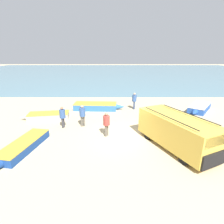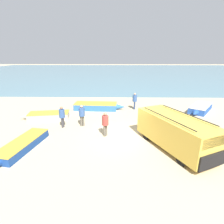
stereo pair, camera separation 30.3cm
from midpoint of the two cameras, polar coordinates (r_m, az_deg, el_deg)
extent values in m
plane|color=tan|center=(12.92, 2.76, -7.68)|extent=(200.00, 200.00, 0.00)
cube|color=slate|center=(63.86, 0.43, 13.15)|extent=(120.00, 80.00, 0.01)
cube|color=gold|center=(11.57, 19.33, -5.65)|extent=(4.08, 5.68, 1.76)
cube|color=black|center=(10.28, 29.74, -13.31)|extent=(1.73, 0.88, 0.79)
cube|color=#1E232D|center=(9.87, 30.28, -8.10)|extent=(1.64, 0.81, 0.56)
cylinder|color=black|center=(11.60, 27.83, -11.31)|extent=(0.48, 0.70, 0.67)
cylinder|color=black|center=(10.37, 21.66, -14.00)|extent=(0.48, 0.70, 0.67)
cylinder|color=black|center=(13.55, 16.87, -5.68)|extent=(0.48, 0.70, 0.67)
cylinder|color=black|center=(12.51, 10.75, -7.24)|extent=(0.48, 0.70, 0.67)
cylinder|color=black|center=(11.78, 22.61, -0.41)|extent=(1.89, 3.98, 0.05)
cylinder|color=black|center=(10.70, 16.84, -1.58)|extent=(1.89, 3.98, 0.05)
cube|color=navy|center=(12.44, -27.55, -9.73)|extent=(1.91, 4.03, 0.49)
cube|color=gold|center=(12.36, -27.67, -8.98)|extent=(1.18, 0.40, 0.05)
cube|color=gold|center=(12.32, -27.73, -8.63)|extent=(1.93, 4.07, 0.04)
cube|color=#234CA3|center=(20.63, 26.14, 1.31)|extent=(3.49, 3.88, 0.60)
cone|color=#234CA3|center=(18.48, 24.61, -0.28)|extent=(0.96, 1.00, 0.57)
cube|color=silver|center=(20.57, 26.24, 1.94)|extent=(1.23, 1.02, 0.05)
cube|color=silver|center=(20.55, 26.27, 2.17)|extent=(3.53, 3.92, 0.04)
cube|color=#2D66AD|center=(18.95, -6.05, 1.80)|extent=(4.54, 1.89, 0.64)
cone|color=#2D66AD|center=(18.73, 2.21, 1.70)|extent=(1.01, 0.66, 0.61)
cube|color=gold|center=(18.88, -6.07, 2.55)|extent=(0.28, 1.54, 0.05)
cube|color=gold|center=(18.85, -6.08, 2.79)|extent=(4.58, 1.91, 0.04)
cube|color=#ADA89E|center=(17.07, -20.56, -1.31)|extent=(3.70, 1.95, 0.55)
cone|color=#ADA89E|center=(17.64, -27.39, -1.61)|extent=(0.85, 0.64, 0.52)
cube|color=gold|center=(17.01, -20.63, -0.64)|extent=(0.40, 1.32, 0.05)
cube|color=gold|center=(16.98, -20.66, -0.37)|extent=(3.73, 1.97, 0.04)
cylinder|color=#5B564C|center=(12.76, -2.37, -5.88)|extent=(0.16, 0.16, 0.87)
cylinder|color=#5B564C|center=(12.64, -2.90, -6.15)|extent=(0.16, 0.16, 0.87)
cylinder|color=#993833|center=(12.40, -2.68, -2.75)|extent=(0.47, 0.47, 0.69)
sphere|color=#8C664C|center=(12.25, -2.72, -0.74)|extent=(0.23, 0.23, 0.23)
cylinder|color=#38383D|center=(14.61, -16.52, -3.49)|extent=(0.16, 0.16, 0.85)
cylinder|color=#38383D|center=(14.76, -16.25, -3.24)|extent=(0.16, 0.16, 0.85)
cylinder|color=#335189|center=(14.44, -16.65, -0.56)|extent=(0.46, 0.46, 0.67)
sphere|color=#8C664C|center=(14.30, -16.81, 1.15)|extent=(0.23, 0.23, 0.23)
cylinder|color=#5B564C|center=(14.62, -9.89, -2.91)|extent=(0.17, 0.17, 0.88)
cylinder|color=#5B564C|center=(14.57, -10.58, -3.03)|extent=(0.17, 0.17, 0.88)
cylinder|color=#335189|center=(14.33, -10.41, -0.02)|extent=(0.48, 0.48, 0.70)
sphere|color=tan|center=(14.19, -10.52, 1.77)|extent=(0.24, 0.24, 0.24)
cylinder|color=navy|center=(19.13, 6.65, 2.30)|extent=(0.16, 0.16, 0.87)
cylinder|color=navy|center=(18.95, 6.58, 2.16)|extent=(0.16, 0.16, 0.87)
cylinder|color=#335189|center=(18.84, 6.70, 4.52)|extent=(0.47, 0.47, 0.69)
sphere|color=tan|center=(18.74, 6.75, 5.89)|extent=(0.24, 0.24, 0.24)
camera|label=1|loc=(0.15, -90.58, -0.19)|focal=28.00mm
camera|label=2|loc=(0.15, 89.42, 0.19)|focal=28.00mm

